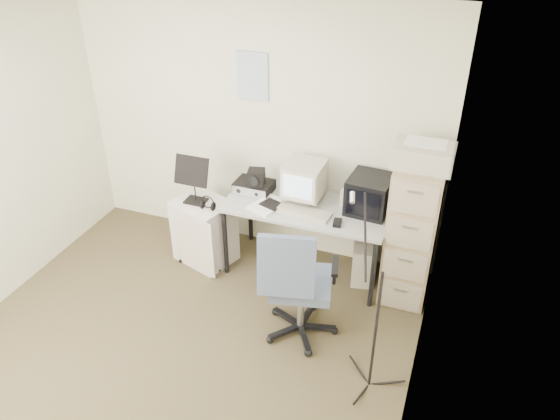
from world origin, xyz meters
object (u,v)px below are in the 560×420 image
(office_chair, at_px, (301,281))
(side_cart, at_px, (205,231))
(filing_cabinet, at_px, (412,231))
(desk, at_px, (306,238))

(office_chair, distance_m, side_cart, 1.39)
(office_chair, xyz_separation_m, side_cart, (-1.21, 0.65, -0.21))
(filing_cabinet, xyz_separation_m, office_chair, (-0.73, -0.85, -0.11))
(desk, bearing_deg, side_cart, -170.36)
(filing_cabinet, bearing_deg, office_chair, -130.73)
(office_chair, height_order, side_cart, office_chair)
(desk, xyz_separation_m, side_cart, (-0.99, -0.17, -0.04))
(desk, height_order, office_chair, office_chair)
(desk, distance_m, office_chair, 0.86)
(desk, height_order, side_cart, desk)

